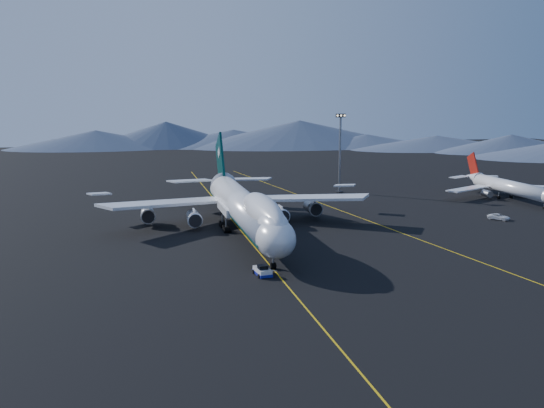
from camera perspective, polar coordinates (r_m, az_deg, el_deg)
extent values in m
plane|color=black|center=(125.39, -2.67, -2.86)|extent=(500.00, 500.00, 0.00)
cube|color=gold|center=(125.39, -2.67, -2.85)|extent=(0.25, 220.00, 0.01)
cube|color=gold|center=(143.00, 8.49, -1.35)|extent=(28.08, 198.09, 0.01)
cone|color=#445169|center=(352.88, -16.23, 6.03)|extent=(100.00, 100.00, 12.00)
cone|color=#445169|center=(357.91, -3.65, 6.45)|extent=(100.00, 100.00, 12.00)
cone|color=#445169|center=(354.14, 8.92, 6.32)|extent=(100.00, 100.00, 12.00)
cone|color=#445169|center=(341.71, 21.60, 5.61)|extent=(100.00, 100.00, 12.00)
cylinder|color=silver|center=(124.27, -2.69, -0.34)|extent=(6.50, 56.00, 6.50)
ellipsoid|color=silver|center=(97.43, 0.30, -3.21)|extent=(6.50, 10.40, 6.50)
ellipsoid|color=silver|center=(105.97, -0.89, -0.75)|extent=(5.13, 25.16, 5.85)
cube|color=black|center=(95.26, 0.58, -2.78)|extent=(3.60, 1.61, 1.29)
cone|color=silver|center=(156.32, -4.89, 2.06)|extent=(6.50, 12.00, 6.50)
cube|color=#03302D|center=(125.40, -2.77, -0.67)|extent=(6.24, 60.00, 1.10)
cube|color=silver|center=(129.79, -3.13, -0.39)|extent=(7.50, 13.00, 1.60)
cube|color=silver|center=(133.91, -9.70, 0.10)|extent=(30.62, 23.28, 2.83)
cube|color=silver|center=(138.59, 2.35, 0.57)|extent=(30.62, 23.28, 2.83)
cylinder|color=slate|center=(130.87, -7.37, -1.31)|extent=(2.90, 5.50, 2.90)
cylinder|color=slate|center=(136.69, -11.62, -0.95)|extent=(2.90, 5.50, 2.90)
cylinder|color=slate|center=(134.03, 0.73, -0.96)|extent=(2.90, 5.50, 2.90)
cylinder|color=slate|center=(142.68, 3.81, -0.32)|extent=(2.90, 5.50, 2.90)
cube|color=#03302D|center=(154.73, -4.87, 3.84)|extent=(0.55, 14.11, 15.94)
cube|color=silver|center=(156.87, -7.69, 2.18)|extent=(12.39, 9.47, 0.98)
cube|color=silver|center=(158.96, -2.29, 2.36)|extent=(12.39, 9.47, 0.98)
cylinder|color=black|center=(100.10, 0.10, -5.84)|extent=(0.90, 1.10, 1.10)
cube|color=silver|center=(96.74, -0.90, -6.32)|extent=(2.45, 4.17, 0.99)
cube|color=navy|center=(96.85, -0.90, -6.53)|extent=(2.56, 4.36, 0.45)
cube|color=black|center=(96.54, -0.90, -5.92)|extent=(1.61, 1.61, 0.81)
cylinder|color=silver|center=(179.18, 21.48, 1.48)|extent=(3.73, 31.38, 3.73)
cone|color=silver|center=(194.59, 18.40, 2.40)|extent=(3.73, 6.86, 3.73)
cube|color=silver|center=(178.06, 17.97, 1.39)|extent=(16.47, 11.12, 0.34)
cube|color=silver|center=(188.89, 23.08, 1.54)|extent=(16.47, 11.12, 0.34)
cylinder|color=slate|center=(178.50, 19.57, 0.93)|extent=(1.86, 3.43, 1.86)
cylinder|color=slate|center=(184.52, 22.39, 1.03)|extent=(1.86, 3.43, 1.86)
cube|color=maroon|center=(194.58, 18.38, 3.51)|extent=(0.34, 6.69, 7.90)
imported|color=white|center=(149.37, 20.57, -1.14)|extent=(4.91, 5.22, 1.37)
cylinder|color=black|center=(181.78, 6.34, 1.16)|extent=(2.15, 2.15, 0.36)
cylinder|color=slate|center=(180.43, 6.41, 4.63)|extent=(0.63, 0.63, 22.44)
cube|color=black|center=(179.74, 6.48, 8.28)|extent=(2.87, 0.72, 1.08)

